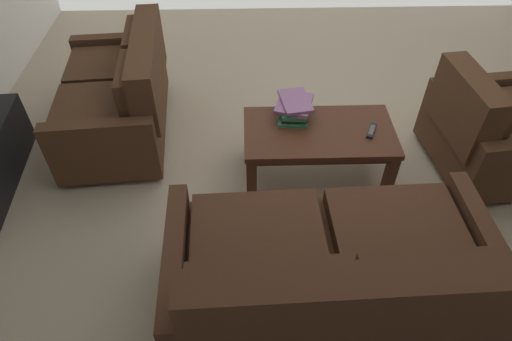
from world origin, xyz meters
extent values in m
cube|color=#B7A88E|center=(0.00, 0.00, 0.00)|extent=(5.65, 5.53, 0.01)
cylinder|color=black|center=(-0.54, 0.79, 0.03)|extent=(0.05, 0.05, 0.06)
cylinder|color=black|center=(0.80, 0.83, 0.03)|extent=(0.05, 0.05, 0.06)
cube|color=#472B1C|center=(0.12, 1.19, 0.26)|extent=(1.54, 0.93, 0.39)
cube|color=#472B1C|center=(-0.26, 1.15, 0.50)|extent=(0.73, 0.79, 0.10)
cube|color=#472B1C|center=(0.49, 1.18, 0.50)|extent=(0.73, 0.79, 0.10)
cube|color=#472B1C|center=(0.10, 1.57, 0.63)|extent=(1.51, 0.23, 0.46)
cube|color=#472B1C|center=(-0.27, 1.44, 0.63)|extent=(0.68, 0.14, 0.32)
cube|color=#472B1C|center=(0.48, 1.47, 0.63)|extent=(0.68, 0.14, 0.32)
cube|color=#472B1C|center=(-0.69, 1.16, 0.33)|extent=(0.13, 0.88, 0.55)
cube|color=#472B1C|center=(0.92, 1.22, 0.33)|extent=(0.13, 0.88, 0.55)
cylinder|color=black|center=(1.96, -0.89, 0.03)|extent=(0.05, 0.05, 0.06)
cylinder|color=black|center=(1.88, 0.06, 0.03)|extent=(0.05, 0.05, 0.06)
cylinder|color=black|center=(1.32, -0.94, 0.03)|extent=(0.05, 0.05, 0.06)
cylinder|color=black|center=(1.24, 0.01, 0.03)|extent=(0.05, 0.05, 0.06)
cube|color=#4C301E|center=(1.60, -0.44, 0.24)|extent=(0.85, 1.17, 0.36)
cube|color=#4C301E|center=(1.65, -0.71, 0.47)|extent=(0.71, 0.57, 0.10)
cube|color=#4C301E|center=(1.60, -0.16, 0.47)|extent=(0.71, 0.57, 0.10)
cube|color=#4C301E|center=(1.28, -0.46, 0.61)|extent=(0.27, 1.12, 0.48)
cube|color=#4C301E|center=(1.42, -0.73, 0.61)|extent=(0.16, 0.51, 0.35)
cube|color=#4C301E|center=(1.37, -0.18, 0.61)|extent=(0.16, 0.51, 0.35)
cube|color=#4C301E|center=(1.65, -1.04, 0.31)|extent=(0.77, 0.16, 0.52)
cube|color=#4C301E|center=(1.55, 0.17, 0.31)|extent=(0.77, 0.16, 0.52)
cube|color=#4C2819|center=(0.04, 0.13, 0.43)|extent=(1.05, 0.57, 0.04)
cube|color=#4C2819|center=(0.04, 0.13, 0.38)|extent=(0.96, 0.51, 0.05)
cube|color=#4C2819|center=(-0.44, -0.11, 0.20)|extent=(0.07, 0.07, 0.41)
cube|color=#4C2819|center=(0.52, -0.11, 0.20)|extent=(0.07, 0.07, 0.41)
cube|color=#4C2819|center=(-0.44, 0.37, 0.20)|extent=(0.07, 0.07, 0.41)
cube|color=#4C2819|center=(0.52, 0.37, 0.20)|extent=(0.07, 0.07, 0.41)
cylinder|color=black|center=(-1.58, -0.22, 0.03)|extent=(0.06, 0.06, 0.06)
cylinder|color=black|center=(-0.97, 0.34, 0.03)|extent=(0.06, 0.06, 0.06)
cylinder|color=black|center=(-0.92, -0.15, 0.03)|extent=(0.06, 0.06, 0.06)
cube|color=#4C301E|center=(-1.28, 0.06, 0.24)|extent=(0.85, 0.73, 0.36)
cube|color=#4C301E|center=(-1.30, 0.06, 0.47)|extent=(0.75, 0.68, 0.10)
cube|color=#4C301E|center=(-0.95, 0.10, 0.60)|extent=(0.25, 0.66, 0.47)
cube|color=#4C301E|center=(-1.06, 0.08, 0.60)|extent=(0.18, 0.59, 0.33)
cube|color=#4C301E|center=(-1.23, -0.31, 0.31)|extent=(0.79, 0.19, 0.52)
cube|color=#337F51|center=(0.21, -0.02, 0.46)|extent=(0.23, 0.28, 0.03)
cube|color=black|center=(0.21, -0.03, 0.49)|extent=(0.18, 0.23, 0.03)
cube|color=#337F51|center=(0.20, -0.03, 0.52)|extent=(0.20, 0.29, 0.03)
cube|color=#996699|center=(0.20, -0.04, 0.55)|extent=(0.30, 0.33, 0.03)
cube|color=#996699|center=(0.20, -0.04, 0.57)|extent=(0.24, 0.32, 0.02)
cube|color=black|center=(-0.32, 0.16, 0.46)|extent=(0.10, 0.16, 0.02)
cube|color=#59595B|center=(-0.32, 0.16, 0.47)|extent=(0.07, 0.11, 0.00)
camera|label=1|loc=(0.55, 2.52, 2.41)|focal=31.27mm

